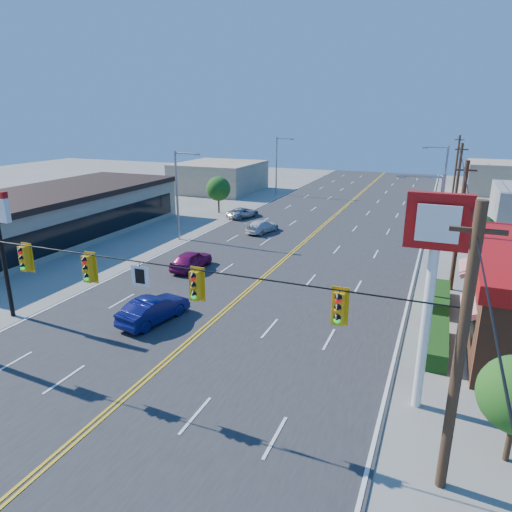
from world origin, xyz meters
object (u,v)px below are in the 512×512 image
at_px(car_magenta, 191,261).
at_px(signal_span, 112,286).
at_px(car_white, 262,227).
at_px(car_blue, 154,310).
at_px(car_silver, 243,213).
at_px(kfc_pylon, 433,261).

bearing_deg(car_magenta, signal_span, 110.56).
xyz_separation_m(signal_span, car_white, (-4.71, 27.16, -4.30)).
height_order(car_magenta, car_white, car_magenta).
distance_m(signal_span, car_white, 27.90).
bearing_deg(car_blue, car_silver, -66.48).
height_order(signal_span, car_magenta, signal_span).
bearing_deg(car_magenta, car_white, -93.33).
xyz_separation_m(car_white, car_silver, (-4.41, 5.32, -0.03)).
bearing_deg(car_silver, car_blue, 124.22).
relative_size(car_white, car_silver, 1.02).
bearing_deg(kfc_pylon, car_white, 124.35).
bearing_deg(kfc_pylon, car_magenta, 146.54).
height_order(car_blue, car_silver, car_blue).
distance_m(signal_span, kfc_pylon, 11.87).
bearing_deg(car_blue, kfc_pylon, -179.69).
bearing_deg(car_blue, car_white, -74.92).
height_order(signal_span, kfc_pylon, signal_span).
height_order(car_blue, car_white, car_blue).
distance_m(car_blue, car_white, 20.83).
height_order(kfc_pylon, car_silver, kfc_pylon).
bearing_deg(kfc_pylon, car_blue, 170.24).
relative_size(car_magenta, car_white, 1.01).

